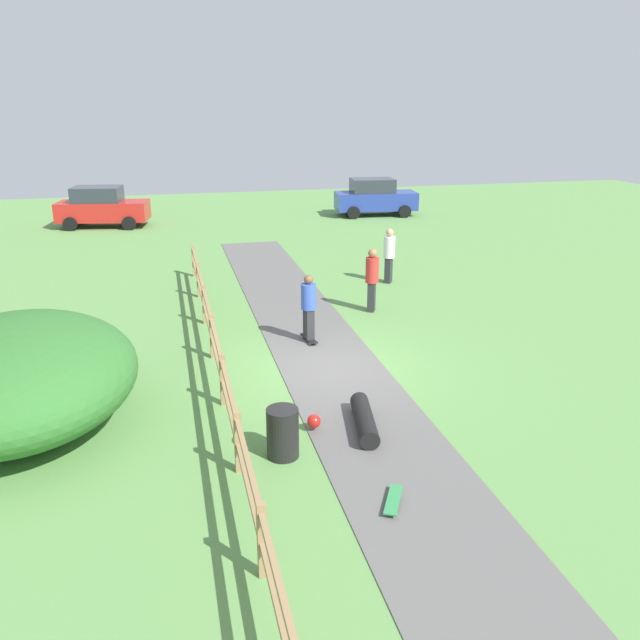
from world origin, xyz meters
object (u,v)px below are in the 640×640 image
Objects in this scene: bush_large at (17,376)px; bystander_red at (372,277)px; skater_riding at (309,305)px; skateboard_loose at (393,500)px; trash_bin at (283,433)px; skater_fallen at (361,420)px; parked_car_red at (102,207)px; bystander_white at (389,253)px; parked_car_blue at (375,197)px.

bystander_red is (8.59, 5.07, 0.03)m from bush_large.
bystander_red is at bearing 41.23° from skater_riding.
bush_large is 7.31m from skateboard_loose.
trash_bin reaches higher than skater_fallen.
parked_car_red is at bearing 118.86° from bystander_red.
bystander_white is at bearing -51.63° from parked_car_red.
skateboard_loose is at bearing -52.69° from trash_bin.
parked_car_blue is 13.72m from parked_car_red.
skater_fallen is at bearing -112.19° from bystander_white.
trash_bin is 0.49× the size of bystander_white.
skateboard_loose is (5.97, -4.12, -0.92)m from bush_large.
skater_riding is 0.40× the size of parked_car_blue.
trash_bin is 1.12× the size of skateboard_loose.
trash_bin is 11.59m from bystander_white.
trash_bin is at bearing 127.31° from skateboard_loose.
parked_car_blue is at bearing 66.79° from skater_riding.
skater_riding is at bearing 89.09° from skater_fallen.
trash_bin is at bearing -26.73° from bush_large.
bystander_red is (3.99, 7.38, 0.58)m from trash_bin.
trash_bin is 0.21× the size of parked_car_blue.
bystander_white is (3.84, 4.85, 0.03)m from skater_riding.
skater_fallen is at bearing -15.53° from bush_large.
parked_car_red is (-6.13, 22.27, 0.76)m from skater_fallen.
parked_car_red reaches higher than skateboard_loose.
parked_car_red is at bearing 105.39° from skater_fallen.
bystander_red reaches higher than bystander_white.
trash_bin is 23.32m from parked_car_red.
skater_riding is at bearing 87.72° from skateboard_loose.
parked_car_red is at bearing 101.24° from trash_bin.
parked_car_blue is at bearing -0.02° from parked_car_red.
parked_car_red is (-13.72, 0.00, 0.00)m from parked_car_blue.
bush_large is 2.84× the size of bystander_red.
trash_bin is 2.30m from skateboard_loose.
parked_car_red is (-5.92, 24.68, 0.87)m from skateboard_loose.
bush_large is 2.87× the size of bystander_white.
bush_large is 1.21× the size of parked_car_blue.
skater_fallen is 23.54m from parked_car_blue.
bystander_red is 17.68m from parked_car_red.
bystander_white is (4.12, 12.00, 0.93)m from skateboard_loose.
trash_bin is at bearing -159.41° from skater_fallen.
bystander_red is (2.61, 9.19, 0.94)m from skateboard_loose.
trash_bin is 8.41m from bystander_red.
bystander_white is at bearing 37.96° from bush_large.
bystander_red reaches higher than trash_bin.
parked_car_red reaches higher than skater_fallen.
parked_car_blue is 0.98× the size of parked_car_red.
trash_bin is at bearing -111.87° from parked_car_blue.
skater_fallen is 10.39m from bystander_white.
bush_large reaches higher than skater_riding.
skater_riding is at bearing -128.36° from bystander_white.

